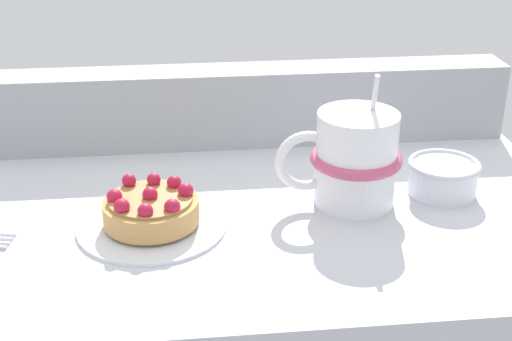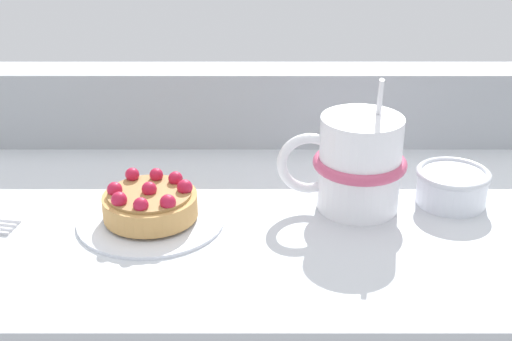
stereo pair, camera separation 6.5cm
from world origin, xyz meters
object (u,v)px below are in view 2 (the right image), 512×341
Objects in this scene: dessert_plate at (151,219)px; raspberry_tart at (150,202)px; coffee_mug at (357,163)px; sugar_bowl at (452,185)px.

raspberry_tart is at bearing -82.01° from dessert_plate.
coffee_mug reaches higher than raspberry_tart.
raspberry_tart reaches higher than dessert_plate.
sugar_bowl reaches higher than dessert_plate.
sugar_bowl is at bearing 7.53° from dessert_plate.
sugar_bowl is at bearing 4.57° from coffee_mug.
coffee_mug is 1.81× the size of sugar_bowl.
raspberry_tart is at bearing -172.45° from sugar_bowl.
dessert_plate is 19.71cm from coffee_mug.
sugar_bowl is at bearing 7.55° from raspberry_tart.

